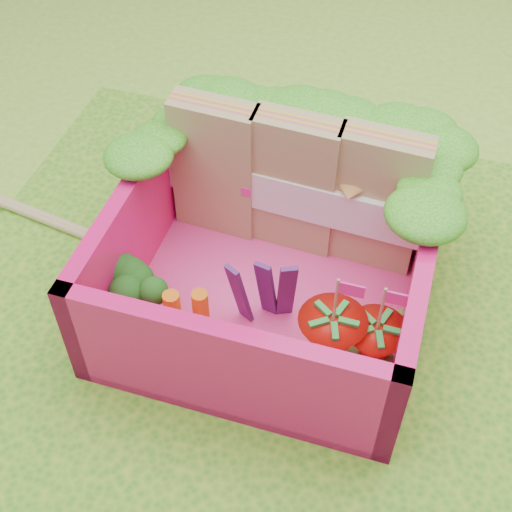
{
  "coord_description": "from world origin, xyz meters",
  "views": [
    {
      "loc": [
        0.68,
        -1.92,
        2.54
      ],
      "look_at": [
        0.07,
        0.04,
        0.28
      ],
      "focal_mm": 50.0,
      "sensor_mm": 36.0,
      "label": 1
    }
  ],
  "objects_px": {
    "strawberry_right": "(374,346)",
    "chopsticks": "(57,223)",
    "sandwich_stack": "(296,184)",
    "strawberry_left": "(331,340)",
    "bento_box": "(273,256)",
    "broccoli": "(139,285)"
  },
  "relations": [
    {
      "from": "strawberry_right",
      "to": "chopsticks",
      "type": "height_order",
      "value": "strawberry_right"
    },
    {
      "from": "sandwich_stack",
      "to": "strawberry_left",
      "type": "bearing_deg",
      "value": -63.19
    },
    {
      "from": "bento_box",
      "to": "strawberry_right",
      "type": "distance_m",
      "value": 0.57
    },
    {
      "from": "strawberry_left",
      "to": "chopsticks",
      "type": "height_order",
      "value": "strawberry_left"
    },
    {
      "from": "sandwich_stack",
      "to": "strawberry_right",
      "type": "height_order",
      "value": "sandwich_stack"
    },
    {
      "from": "sandwich_stack",
      "to": "chopsticks",
      "type": "bearing_deg",
      "value": -168.98
    },
    {
      "from": "sandwich_stack",
      "to": "strawberry_right",
      "type": "xyz_separation_m",
      "value": [
        0.49,
        -0.61,
        -0.21
      ]
    },
    {
      "from": "bento_box",
      "to": "sandwich_stack",
      "type": "relative_size",
      "value": 1.04
    },
    {
      "from": "broccoli",
      "to": "chopsticks",
      "type": "xyz_separation_m",
      "value": [
        -0.65,
        0.41,
        -0.22
      ]
    },
    {
      "from": "sandwich_stack",
      "to": "broccoli",
      "type": "height_order",
      "value": "sandwich_stack"
    },
    {
      "from": "chopsticks",
      "to": "strawberry_left",
      "type": "bearing_deg",
      "value": -15.81
    },
    {
      "from": "sandwich_stack",
      "to": "broccoli",
      "type": "xyz_separation_m",
      "value": [
        -0.5,
        -0.64,
        -0.15
      ]
    },
    {
      "from": "strawberry_left",
      "to": "chopsticks",
      "type": "relative_size",
      "value": 0.22
    },
    {
      "from": "broccoli",
      "to": "strawberry_left",
      "type": "height_order",
      "value": "strawberry_left"
    },
    {
      "from": "bento_box",
      "to": "strawberry_left",
      "type": "height_order",
      "value": "strawberry_left"
    },
    {
      "from": "chopsticks",
      "to": "bento_box",
      "type": "bearing_deg",
      "value": -6.1
    },
    {
      "from": "sandwich_stack",
      "to": "bento_box",
      "type": "bearing_deg",
      "value": -90.75
    },
    {
      "from": "bento_box",
      "to": "broccoli",
      "type": "bearing_deg",
      "value": -149.36
    },
    {
      "from": "sandwich_stack",
      "to": "strawberry_right",
      "type": "distance_m",
      "value": 0.81
    },
    {
      "from": "broccoli",
      "to": "strawberry_left",
      "type": "relative_size",
      "value": 0.64
    },
    {
      "from": "broccoli",
      "to": "strawberry_left",
      "type": "xyz_separation_m",
      "value": [
        0.82,
        -0.0,
        -0.05
      ]
    },
    {
      "from": "broccoli",
      "to": "chopsticks",
      "type": "bearing_deg",
      "value": 147.37
    }
  ]
}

